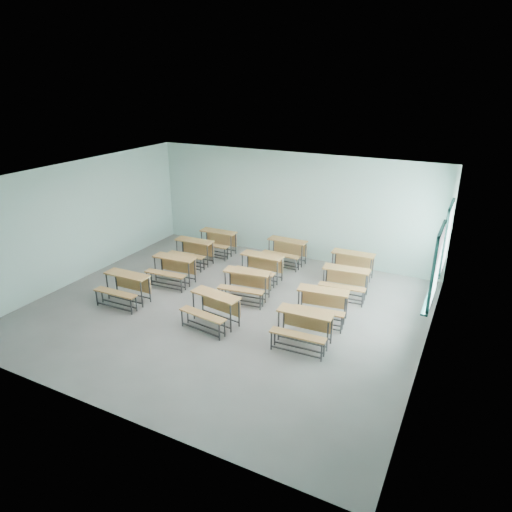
{
  "coord_description": "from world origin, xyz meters",
  "views": [
    {
      "loc": [
        5.05,
        -8.36,
        5.26
      ],
      "look_at": [
        0.21,
        1.2,
        1.0
      ],
      "focal_mm": 32.0,
      "sensor_mm": 36.0,
      "label": 1
    }
  ],
  "objects_px": {
    "desk_unit_r3c0": "(217,239)",
    "desk_unit_r2c0": "(193,249)",
    "desk_unit_r0c1": "(213,305)",
    "desk_unit_r1c1": "(246,281)",
    "desk_unit_r0c2": "(304,324)",
    "desk_unit_r0c0": "(125,284)",
    "desk_unit_r1c2": "(322,301)",
    "desk_unit_r1c0": "(173,266)",
    "desk_unit_r3c1": "(286,248)",
    "desk_unit_r2c2": "(345,279)",
    "desk_unit_r3c2": "(352,262)",
    "desk_unit_r2c1": "(260,264)"
  },
  "relations": [
    {
      "from": "desk_unit_r0c2",
      "to": "desk_unit_r1c1",
      "type": "relative_size",
      "value": 0.96
    },
    {
      "from": "desk_unit_r0c2",
      "to": "desk_unit_r0c0",
      "type": "bearing_deg",
      "value": 179.44
    },
    {
      "from": "desk_unit_r0c0",
      "to": "desk_unit_r1c1",
      "type": "bearing_deg",
      "value": 29.07
    },
    {
      "from": "desk_unit_r0c0",
      "to": "desk_unit_r1c0",
      "type": "relative_size",
      "value": 0.97
    },
    {
      "from": "desk_unit_r3c2",
      "to": "desk_unit_r0c2",
      "type": "bearing_deg",
      "value": -91.26
    },
    {
      "from": "desk_unit_r2c2",
      "to": "desk_unit_r1c1",
      "type": "bearing_deg",
      "value": -154.91
    },
    {
      "from": "desk_unit_r0c1",
      "to": "desk_unit_r2c2",
      "type": "bearing_deg",
      "value": 58.31
    },
    {
      "from": "desk_unit_r0c0",
      "to": "desk_unit_r1c2",
      "type": "bearing_deg",
      "value": 14.88
    },
    {
      "from": "desk_unit_r2c2",
      "to": "desk_unit_r3c1",
      "type": "height_order",
      "value": "same"
    },
    {
      "from": "desk_unit_r0c0",
      "to": "desk_unit_r0c2",
      "type": "bearing_deg",
      "value": 1.12
    },
    {
      "from": "desk_unit_r0c2",
      "to": "desk_unit_r2c0",
      "type": "distance_m",
      "value": 5.22
    },
    {
      "from": "desk_unit_r0c2",
      "to": "desk_unit_r2c1",
      "type": "relative_size",
      "value": 1.03
    },
    {
      "from": "desk_unit_r2c2",
      "to": "desk_unit_r3c2",
      "type": "xyz_separation_m",
      "value": [
        -0.15,
        1.15,
        0.0
      ]
    },
    {
      "from": "desk_unit_r1c1",
      "to": "desk_unit_r3c1",
      "type": "relative_size",
      "value": 1.07
    },
    {
      "from": "desk_unit_r0c0",
      "to": "desk_unit_r1c0",
      "type": "bearing_deg",
      "value": 74.83
    },
    {
      "from": "desk_unit_r0c2",
      "to": "desk_unit_r2c0",
      "type": "bearing_deg",
      "value": 147.03
    },
    {
      "from": "desk_unit_r3c0",
      "to": "desk_unit_r1c1",
      "type": "bearing_deg",
      "value": -46.86
    },
    {
      "from": "desk_unit_r0c1",
      "to": "desk_unit_r1c1",
      "type": "xyz_separation_m",
      "value": [
        0.06,
        1.46,
        0.0
      ]
    },
    {
      "from": "desk_unit_r0c0",
      "to": "desk_unit_r3c0",
      "type": "height_order",
      "value": "same"
    },
    {
      "from": "desk_unit_r1c0",
      "to": "desk_unit_r2c1",
      "type": "xyz_separation_m",
      "value": [
        2.04,
        1.2,
        0.0
      ]
    },
    {
      "from": "desk_unit_r2c0",
      "to": "desk_unit_r3c2",
      "type": "bearing_deg",
      "value": 12.26
    },
    {
      "from": "desk_unit_r0c0",
      "to": "desk_unit_r1c1",
      "type": "distance_m",
      "value": 2.97
    },
    {
      "from": "desk_unit_r0c0",
      "to": "desk_unit_r0c1",
      "type": "relative_size",
      "value": 0.94
    },
    {
      "from": "desk_unit_r1c1",
      "to": "desk_unit_r1c2",
      "type": "height_order",
      "value": "same"
    },
    {
      "from": "desk_unit_r1c1",
      "to": "desk_unit_r2c1",
      "type": "distance_m",
      "value": 1.16
    },
    {
      "from": "desk_unit_r2c2",
      "to": "desk_unit_r3c0",
      "type": "relative_size",
      "value": 1.05
    },
    {
      "from": "desk_unit_r2c2",
      "to": "desk_unit_r3c0",
      "type": "xyz_separation_m",
      "value": [
        -4.44,
        1.08,
        0.0
      ]
    },
    {
      "from": "desk_unit_r0c1",
      "to": "desk_unit_r0c2",
      "type": "xyz_separation_m",
      "value": [
        2.1,
        0.15,
        0.0
      ]
    },
    {
      "from": "desk_unit_r0c0",
      "to": "desk_unit_r2c0",
      "type": "xyz_separation_m",
      "value": [
        0.08,
        2.81,
        0.0
      ]
    },
    {
      "from": "desk_unit_r0c1",
      "to": "desk_unit_r3c0",
      "type": "height_order",
      "value": "same"
    },
    {
      "from": "desk_unit_r1c1",
      "to": "desk_unit_r3c2",
      "type": "height_order",
      "value": "same"
    },
    {
      "from": "desk_unit_r2c1",
      "to": "desk_unit_r0c1",
      "type": "bearing_deg",
      "value": -87.04
    },
    {
      "from": "desk_unit_r2c1",
      "to": "desk_unit_r3c1",
      "type": "xyz_separation_m",
      "value": [
        0.14,
        1.43,
        0.0
      ]
    },
    {
      "from": "desk_unit_r3c0",
      "to": "desk_unit_r2c0",
      "type": "bearing_deg",
      "value": -101.65
    },
    {
      "from": "desk_unit_r2c0",
      "to": "desk_unit_r3c1",
      "type": "height_order",
      "value": "same"
    },
    {
      "from": "desk_unit_r1c0",
      "to": "desk_unit_r2c0",
      "type": "bearing_deg",
      "value": 97.5
    },
    {
      "from": "desk_unit_r1c1",
      "to": "desk_unit_r3c2",
      "type": "distance_m",
      "value": 3.14
    },
    {
      "from": "desk_unit_r1c2",
      "to": "desk_unit_r3c0",
      "type": "bearing_deg",
      "value": 142.34
    },
    {
      "from": "desk_unit_r1c2",
      "to": "desk_unit_r2c0",
      "type": "bearing_deg",
      "value": 154.45
    },
    {
      "from": "desk_unit_r0c0",
      "to": "desk_unit_r1c1",
      "type": "xyz_separation_m",
      "value": [
        2.56,
        1.5,
        0.0
      ]
    },
    {
      "from": "desk_unit_r0c0",
      "to": "desk_unit_r3c2",
      "type": "height_order",
      "value": "same"
    },
    {
      "from": "desk_unit_r1c0",
      "to": "desk_unit_r0c2",
      "type": "bearing_deg",
      "value": -20.4
    },
    {
      "from": "desk_unit_r2c0",
      "to": "desk_unit_r3c1",
      "type": "xyz_separation_m",
      "value": [
        2.45,
        1.27,
        0.0
      ]
    },
    {
      "from": "desk_unit_r1c0",
      "to": "desk_unit_r2c0",
      "type": "height_order",
      "value": "same"
    },
    {
      "from": "desk_unit_r2c0",
      "to": "desk_unit_r3c0",
      "type": "distance_m",
      "value": 1.06
    },
    {
      "from": "desk_unit_r2c1",
      "to": "desk_unit_r2c0",
      "type": "bearing_deg",
      "value": 176.54
    },
    {
      "from": "desk_unit_r0c0",
      "to": "desk_unit_r3c0",
      "type": "bearing_deg",
      "value": 84.58
    },
    {
      "from": "desk_unit_r1c2",
      "to": "desk_unit_r3c2",
      "type": "distance_m",
      "value": 2.58
    },
    {
      "from": "desk_unit_r3c2",
      "to": "desk_unit_r3c1",
      "type": "bearing_deg",
      "value": 173.66
    },
    {
      "from": "desk_unit_r1c1",
      "to": "desk_unit_r0c0",
      "type": "bearing_deg",
      "value": -157.37
    }
  ]
}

